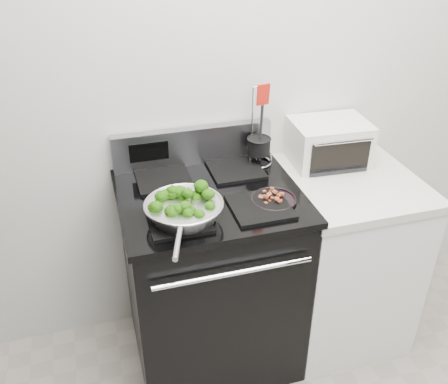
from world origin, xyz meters
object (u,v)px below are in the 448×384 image
object	(u,v)px
gas_range	(211,276)
toaster_oven	(329,142)
utensil_holder	(259,150)
skillet	(184,210)
bacon_plate	(274,198)

from	to	relation	value
gas_range	toaster_oven	size ratio (longest dim) A/B	2.99
utensil_holder	toaster_oven	distance (m)	0.36
skillet	bacon_plate	world-z (taller)	skillet
skillet	gas_range	bearing A→B (deg)	66.28
gas_range	toaster_oven	distance (m)	0.86
bacon_plate	toaster_oven	world-z (taller)	toaster_oven
bacon_plate	toaster_oven	size ratio (longest dim) A/B	0.52
skillet	toaster_oven	world-z (taller)	toaster_oven
gas_range	toaster_oven	bearing A→B (deg)	15.95
gas_range	toaster_oven	world-z (taller)	gas_range
utensil_holder	toaster_oven	world-z (taller)	utensil_holder
utensil_holder	toaster_oven	size ratio (longest dim) A/B	1.05
gas_range	utensil_holder	world-z (taller)	utensil_holder
bacon_plate	utensil_holder	xyz separation A→B (m)	(0.05, 0.34, 0.05)
skillet	toaster_oven	bearing A→B (deg)	41.12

